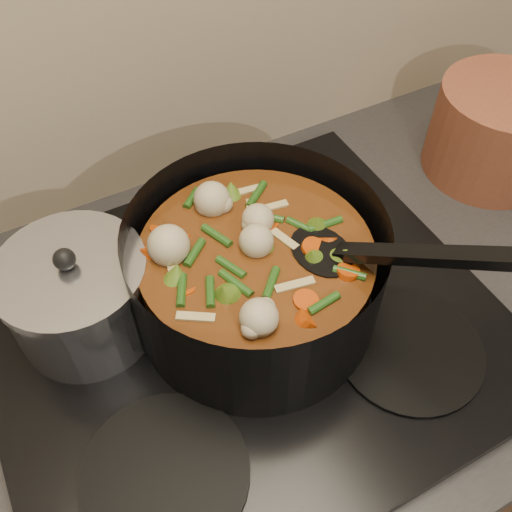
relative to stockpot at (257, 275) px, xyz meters
name	(u,v)px	position (x,y,z in m)	size (l,w,h in m)	color
counter	(248,458)	(-0.02, -0.01, -0.54)	(2.64, 0.64, 0.91)	brown
stovetop	(244,326)	(-0.02, -0.01, -0.08)	(0.62, 0.54, 0.03)	black
stockpot	(257,275)	(0.00, 0.00, 0.00)	(0.38, 0.39, 0.22)	black
saucepan	(80,297)	(-0.20, 0.08, -0.01)	(0.17, 0.17, 0.14)	silver
terracotta_crock	(498,131)	(0.47, 0.09, -0.02)	(0.20, 0.20, 0.14)	brown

